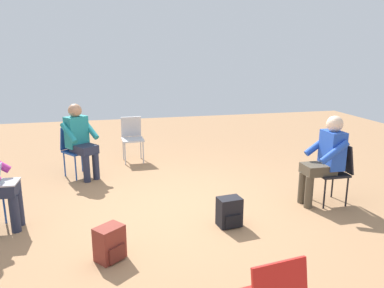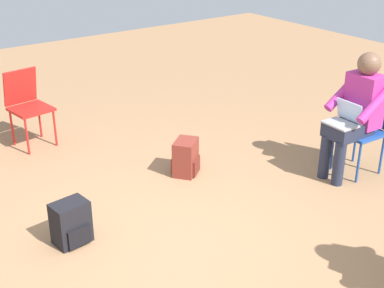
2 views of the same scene
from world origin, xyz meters
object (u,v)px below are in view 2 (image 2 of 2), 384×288
chair_west (365,125)px  backpack_near_laptop_user (71,225)px  person_with_laptop (356,110)px  chair_south (27,102)px  backpack_by_empty_chair (186,159)px

chair_west → backpack_near_laptop_user: bearing=82.4°
chair_west → person_with_laptop: 0.26m
chair_south → person_with_laptop: bearing=123.8°
person_with_laptop → backpack_near_laptop_user: person_with_laptop is taller
chair_west → backpack_near_laptop_user: (2.93, -0.53, -0.34)m
chair_south → backpack_by_empty_chair: chair_south is taller
person_with_laptop → backpack_near_laptop_user: 2.86m
backpack_by_empty_chair → chair_west: bearing=146.8°
chair_south → backpack_near_laptop_user: 2.15m
chair_south → backpack_near_laptop_user: chair_south is taller
chair_west → backpack_by_empty_chair: (1.49, -0.98, -0.34)m
backpack_near_laptop_user → backpack_by_empty_chair: same height
chair_west → person_with_laptop: bearing=90.0°
chair_south → chair_west: (-2.48, 2.61, 0.00)m
chair_west → backpack_by_empty_chair: size_ratio=2.36×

